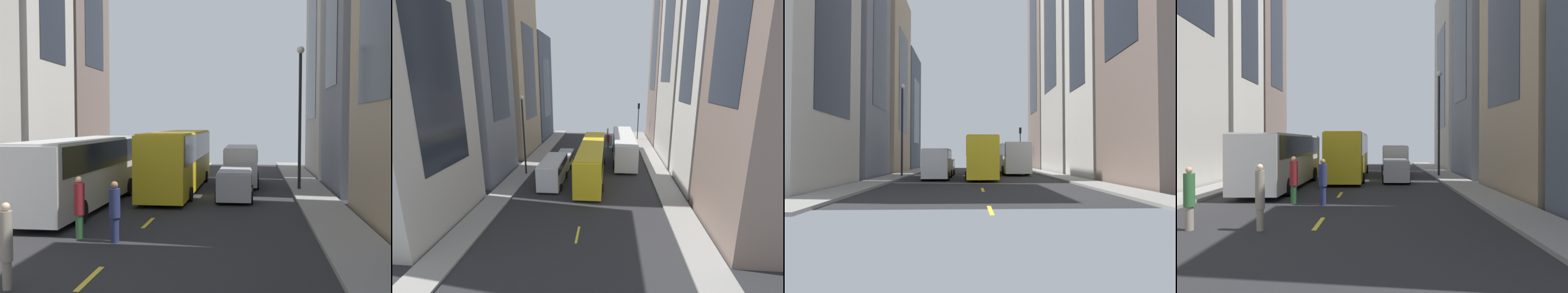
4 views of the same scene
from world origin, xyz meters
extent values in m
plane|color=#28282B|center=(0.00, 0.00, 0.00)|extent=(41.46, 41.46, 0.00)
cube|color=gray|center=(-7.63, 0.00, 0.07)|extent=(2.20, 44.00, 0.15)
cube|color=gray|center=(7.63, 0.00, 0.07)|extent=(2.20, 44.00, 0.15)
cube|color=yellow|center=(0.00, -21.00, 0.01)|extent=(0.16, 2.00, 0.01)
cube|color=yellow|center=(0.00, -14.00, 0.01)|extent=(0.16, 2.00, 0.01)
cube|color=yellow|center=(0.00, -7.00, 0.01)|extent=(0.16, 2.00, 0.01)
cube|color=yellow|center=(0.00, 0.00, 0.01)|extent=(0.16, 2.00, 0.01)
cube|color=yellow|center=(0.00, 7.00, 0.01)|extent=(0.16, 2.00, 0.01)
cube|color=yellow|center=(0.00, 14.00, 0.01)|extent=(0.16, 2.00, 0.01)
cube|color=yellow|center=(0.00, 21.00, 0.01)|extent=(0.16, 2.00, 0.01)
cube|color=#7A665B|center=(-12.11, -15.36, 19.05)|extent=(6.36, 9.13, 38.11)
cube|color=#1E232D|center=(-12.11, -15.36, 19.05)|extent=(6.43, 5.02, 20.96)
cube|color=#4C5666|center=(12.37, -16.10, 8.77)|extent=(6.88, 8.59, 17.53)
cube|color=#1E232D|center=(12.37, -16.10, 8.77)|extent=(6.95, 4.72, 9.64)
cube|color=tan|center=(12.06, -6.56, 11.04)|extent=(6.26, 9.16, 22.07)
cube|color=#1E232D|center=(12.06, -6.56, 11.04)|extent=(6.32, 5.04, 12.14)
cube|color=slate|center=(13.09, 3.72, 14.02)|extent=(8.33, 7.42, 28.04)
cube|color=#1E232D|center=(13.09, 3.72, 14.02)|extent=(8.41, 4.08, 15.42)
cube|color=silver|center=(-3.94, -3.72, 1.77)|extent=(2.55, 12.27, 3.00)
cube|color=black|center=(-3.94, -3.72, 2.62)|extent=(2.60, 11.29, 1.20)
cube|color=beige|center=(-3.94, -3.72, 3.31)|extent=(2.45, 11.78, 0.08)
cylinder|color=black|center=(-5.11, 0.09, 0.50)|extent=(0.46, 1.00, 1.00)
cylinder|color=black|center=(-2.77, 0.09, 0.50)|extent=(0.46, 1.00, 1.00)
cylinder|color=black|center=(-5.11, -7.52, 0.50)|extent=(0.46, 1.00, 1.00)
cylinder|color=black|center=(-2.77, -7.52, 0.50)|extent=(0.46, 1.00, 1.00)
cube|color=yellow|center=(-0.22, 2.63, 1.86)|extent=(2.45, 13.33, 3.30)
cube|color=black|center=(-0.22, 2.63, 2.72)|extent=(2.50, 12.27, 1.48)
cube|color=gold|center=(-0.22, 2.63, 3.55)|extent=(2.35, 12.80, 0.08)
cylinder|color=black|center=(-1.34, 6.76, 0.38)|extent=(0.44, 0.76, 0.76)
cylinder|color=black|center=(0.91, 6.76, 0.38)|extent=(0.44, 0.76, 0.76)
cylinder|color=black|center=(-1.34, -1.51, 0.38)|extent=(0.44, 0.76, 0.76)
cylinder|color=black|center=(0.91, -1.51, 0.38)|extent=(0.44, 0.76, 0.76)
cube|color=white|center=(3.50, 5.25, 1.35)|extent=(2.05, 5.46, 2.30)
cube|color=black|center=(3.50, 5.25, 2.10)|extent=(2.09, 5.02, 0.69)
cube|color=silver|center=(3.50, 5.25, 2.54)|extent=(1.97, 5.24, 0.08)
cylinder|color=black|center=(2.56, 6.94, 0.36)|extent=(0.37, 0.72, 0.72)
cylinder|color=black|center=(4.45, 6.94, 0.36)|extent=(0.37, 0.72, 0.72)
cylinder|color=black|center=(2.56, 3.56, 0.36)|extent=(0.37, 0.72, 0.72)
cylinder|color=black|center=(4.45, 3.56, 0.36)|extent=(0.37, 0.72, 0.72)
cube|color=#B7BABF|center=(3.32, -0.52, 0.86)|extent=(1.75, 4.32, 1.38)
cube|color=black|center=(3.32, -0.52, 1.21)|extent=(1.78, 3.98, 0.58)
cube|color=#9C9EA2|center=(3.32, -0.52, 1.59)|extent=(1.68, 4.15, 0.08)
cylinder|color=black|center=(2.51, 0.82, 0.31)|extent=(0.31, 0.62, 0.62)
cylinder|color=black|center=(4.12, 0.82, 0.31)|extent=(0.31, 0.62, 0.62)
cylinder|color=black|center=(2.51, -1.86, 0.31)|extent=(0.31, 0.62, 0.62)
cylinder|color=black|center=(4.12, -1.86, 0.31)|extent=(0.31, 0.62, 0.62)
cylinder|color=#336B38|center=(-1.89, -9.76, 0.42)|extent=(0.29, 0.29, 0.85)
cylinder|color=maroon|center=(-1.89, -9.76, 1.41)|extent=(0.38, 0.38, 1.13)
sphere|color=tan|center=(-1.89, -9.76, 2.10)|extent=(0.24, 0.24, 0.24)
cylinder|color=gray|center=(-4.09, -15.02, 0.39)|extent=(0.27, 0.27, 0.78)
cylinder|color=#336B38|center=(-4.09, -15.02, 1.32)|extent=(0.36, 0.36, 1.08)
sphere|color=tan|center=(-4.09, -15.02, 1.97)|extent=(0.21, 0.21, 0.21)
cylinder|color=navy|center=(-0.44, -10.22, 0.43)|extent=(0.29, 0.29, 0.87)
cylinder|color=navy|center=(-0.44, -10.22, 1.37)|extent=(0.38, 0.38, 1.00)
sphere|color=#8C6647|center=(-0.44, -10.22, 2.00)|extent=(0.25, 0.25, 0.25)
cylinder|color=gray|center=(-1.74, -15.05, 0.36)|extent=(0.23, 0.23, 0.71)
cylinder|color=gray|center=(-1.74, -15.05, 1.34)|extent=(0.30, 0.30, 1.25)
sphere|color=beige|center=(-1.74, -15.05, 2.07)|extent=(0.22, 0.22, 0.22)
cylinder|color=black|center=(-6.93, -15.60, 2.78)|extent=(0.14, 0.14, 5.27)
cube|color=black|center=(-6.93, -15.60, 5.87)|extent=(0.32, 0.32, 0.90)
sphere|color=red|center=(-6.93, -15.78, 6.12)|extent=(0.20, 0.20, 0.20)
sphere|color=orange|center=(-6.93, -15.78, 5.87)|extent=(0.20, 0.20, 0.20)
sphere|color=green|center=(-6.93, -15.78, 5.61)|extent=(0.20, 0.20, 0.20)
cylinder|color=black|center=(7.03, 3.02, 4.21)|extent=(0.18, 0.18, 8.12)
sphere|color=silver|center=(7.03, 3.02, 8.45)|extent=(0.44, 0.44, 0.44)
camera|label=1|loc=(4.29, -25.93, 4.14)|focal=43.57mm
camera|label=2|loc=(-1.99, 29.62, 10.21)|focal=24.08mm
camera|label=3|loc=(0.75, 32.57, 1.98)|focal=29.21mm
camera|label=4|loc=(2.12, -26.79, 2.90)|focal=33.44mm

